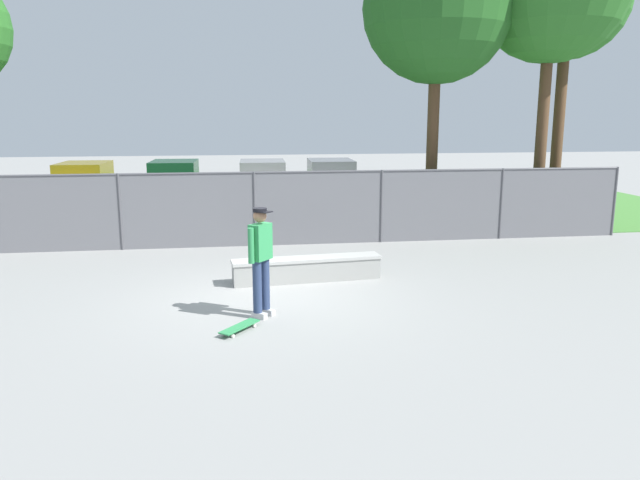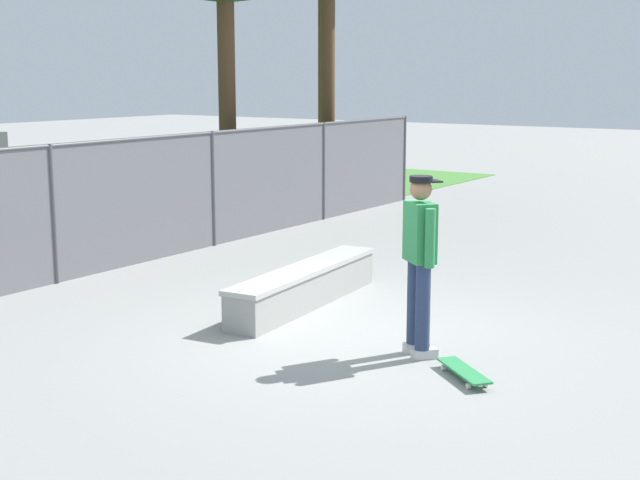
{
  "view_description": "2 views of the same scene",
  "coord_description": "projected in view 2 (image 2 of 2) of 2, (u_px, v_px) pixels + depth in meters",
  "views": [
    {
      "loc": [
        -0.51,
        -10.74,
        3.35
      ],
      "look_at": [
        1.13,
        0.86,
        0.92
      ],
      "focal_mm": 34.35,
      "sensor_mm": 36.0,
      "label": 1
    },
    {
      "loc": [
        -7.91,
        -4.91,
        2.82
      ],
      "look_at": [
        0.64,
        0.82,
        0.91
      ],
      "focal_mm": 50.12,
      "sensor_mm": 36.0,
      "label": 2
    }
  ],
  "objects": [
    {
      "name": "ground_plane",
      "position": [
        350.0,
        339.0,
        9.66
      ],
      "size": [
        80.0,
        80.0,
        0.0
      ],
      "primitive_type": "plane",
      "color": "gray"
    },
    {
      "name": "concrete_ledge",
      "position": [
        305.0,
        286.0,
        11.03
      ],
      "size": [
        3.07,
        0.78,
        0.49
      ],
      "color": "#999993",
      "rests_on": "ground"
    },
    {
      "name": "skateboarder",
      "position": [
        420.0,
        256.0,
        8.91
      ],
      "size": [
        0.44,
        0.49,
        1.84
      ],
      "color": "beige",
      "rests_on": "ground"
    },
    {
      "name": "skateboard",
      "position": [
        464.0,
        371.0,
        8.39
      ],
      "size": [
        0.66,
        0.75,
        0.09
      ],
      "color": "#2D8C4C",
      "rests_on": "ground"
    },
    {
      "name": "chainlink_fence",
      "position": [
        53.0,
        209.0,
        12.07
      ],
      "size": [
        19.93,
        0.07,
        1.91
      ],
      "color": "#4C4C51",
      "rests_on": "ground"
    }
  ]
}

